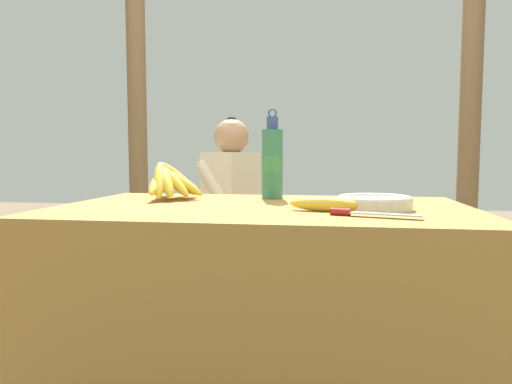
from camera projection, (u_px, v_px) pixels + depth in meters
The scene contains 11 objects.
market_counter at pixel (263, 309), 1.51m from camera, with size 1.32×0.81×0.69m.
banana_bunch_ripe at pixel (170, 180), 1.69m from camera, with size 0.23×0.32×0.15m.
serving_bowl at pixel (374, 202), 1.37m from camera, with size 0.22×0.22×0.04m.
water_bottle at pixel (273, 162), 1.71m from camera, with size 0.08×0.08×0.34m.
loose_banana_front at pixel (325, 204), 1.33m from camera, with size 0.21×0.08×0.04m.
knife at pixel (362, 213), 1.21m from camera, with size 0.24×0.09×0.02m.
wooden_bench at pixel (289, 245), 2.62m from camera, with size 1.70×0.32×0.39m.
seated_vendor at pixel (225, 197), 2.63m from camera, with size 0.47×0.43×1.07m.
banana_bunch_green at pixel (378, 226), 2.53m from camera, with size 0.16×0.30×0.14m.
support_post_near at pixel (137, 95), 3.09m from camera, with size 0.13×0.13×2.52m.
support_post_far at pixel (471, 88), 2.77m from camera, with size 0.13×0.13×2.52m.
Camera 1 is at (0.20, -1.46, 0.85)m, focal length 32.00 mm.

